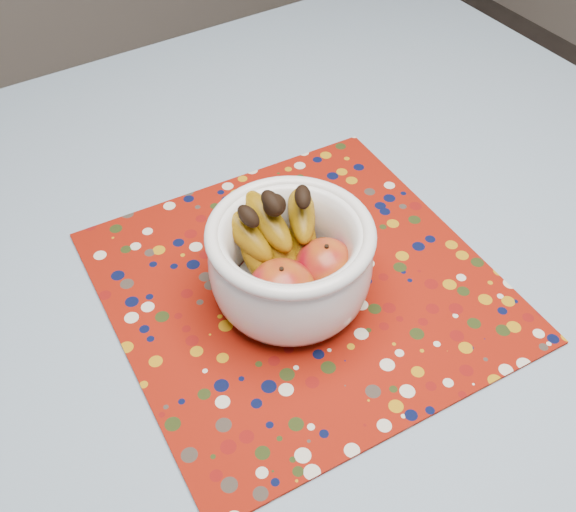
{
  "coord_description": "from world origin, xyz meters",
  "views": [
    {
      "loc": [
        -0.33,
        -0.43,
        1.38
      ],
      "look_at": [
        -0.05,
        0.01,
        0.83
      ],
      "focal_mm": 42.0,
      "sensor_mm": 36.0,
      "label": 1
    }
  ],
  "objects": [
    {
      "name": "table",
      "position": [
        0.0,
        0.0,
        0.67
      ],
      "size": [
        1.2,
        1.2,
        0.75
      ],
      "color": "brown",
      "rests_on": "ground"
    },
    {
      "name": "placemat",
      "position": [
        -0.03,
        0.02,
        0.76
      ],
      "size": [
        0.47,
        0.47,
        0.0
      ],
      "primitive_type": "cube",
      "rotation": [
        0.0,
        0.0,
        -0.06
      ],
      "color": "maroon",
      "rests_on": "tablecloth"
    },
    {
      "name": "fruit_bowl",
      "position": [
        -0.05,
        0.01,
        0.83
      ],
      "size": [
        0.19,
        0.19,
        0.14
      ],
      "color": "white",
      "rests_on": "placemat"
    },
    {
      "name": "tablecloth",
      "position": [
        0.0,
        0.0,
        0.76
      ],
      "size": [
        1.32,
        1.32,
        0.01
      ],
      "primitive_type": "cube",
      "color": "#6589A9",
      "rests_on": "table"
    }
  ]
}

